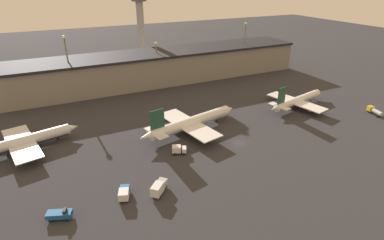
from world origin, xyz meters
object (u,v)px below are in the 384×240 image
airplane_2 (297,101)px  airplane_1 (191,123)px  service_vehicle_3 (179,149)px  service_vehicle_4 (60,214)px  service_vehicle_2 (124,193)px  airplane_0 (24,141)px  service_vehicle_0 (159,188)px  service_vehicle_1 (375,111)px  control_tower (141,24)px

airplane_2 → airplane_1: bearing=168.6°
service_vehicle_3 → service_vehicle_4: size_ratio=0.83×
airplane_1 → service_vehicle_2: bearing=-152.3°
airplane_2 → service_vehicle_3: size_ratio=6.96×
airplane_0 → service_vehicle_4: bearing=-90.5°
service_vehicle_2 → service_vehicle_3: service_vehicle_2 is taller
airplane_0 → service_vehicle_0: airplane_0 is taller
service_vehicle_0 → service_vehicle_3: 20.98m
airplane_1 → airplane_2: size_ratio=1.18×
airplane_2 → service_vehicle_4: airplane_2 is taller
service_vehicle_4 → airplane_1: bearing=50.4°
service_vehicle_2 → service_vehicle_4: service_vehicle_4 is taller
service_vehicle_1 → control_tower: 136.18m
service_vehicle_4 → control_tower: control_tower is taller
service_vehicle_1 → service_vehicle_2: service_vehicle_2 is taller
airplane_2 → service_vehicle_3: bearing=179.8°
service_vehicle_1 → service_vehicle_4: service_vehicle_4 is taller
service_vehicle_0 → airplane_0: bearing=82.9°
airplane_1 → service_vehicle_4: (-48.65, -27.99, -2.20)m
airplane_0 → service_vehicle_1: (134.55, -31.75, -1.76)m
airplane_1 → service_vehicle_4: size_ratio=6.82×
service_vehicle_1 → service_vehicle_3: 88.61m
airplane_2 → service_vehicle_0: (-77.05, -30.10, -1.09)m
service_vehicle_2 → service_vehicle_3: size_ratio=1.11×
airplane_2 → service_vehicle_4: 106.14m
service_vehicle_3 → service_vehicle_4: bearing=-135.3°
service_vehicle_1 → service_vehicle_2: (-110.24, -7.07, 0.00)m
airplane_0 → service_vehicle_4: airplane_0 is taller
airplane_1 → service_vehicle_3: 16.79m
airplane_2 → service_vehicle_2: airplane_2 is taller
airplane_2 → service_vehicle_4: bearing=-176.4°
airplane_1 → airplane_2: bearing=-11.4°
airplane_2 → control_tower: 106.95m
service_vehicle_0 → service_vehicle_3: size_ratio=1.18×
airplane_1 → airplane_2: (53.51, 0.74, -0.55)m
service_vehicle_0 → control_tower: bearing=28.5°
control_tower → airplane_2: bearing=-65.7°
service_vehicle_2 → airplane_1: bearing=-30.5°
airplane_0 → control_tower: size_ratio=0.77×
service_vehicle_1 → service_vehicle_2: bearing=106.7°
airplane_2 → control_tower: control_tower is taller
airplane_0 → service_vehicle_3: 52.36m
service_vehicle_3 → control_tower: bearing=101.8°
service_vehicle_1 → control_tower: control_tower is taller
service_vehicle_1 → control_tower: size_ratio=0.16×
airplane_0 → service_vehicle_3: (46.23, -24.52, -1.80)m
service_vehicle_0 → airplane_1: bearing=5.1°
service_vehicle_4 → control_tower: 139.62m
airplane_1 → service_vehicle_2: size_ratio=7.40×
airplane_2 → control_tower: bearing=102.1°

